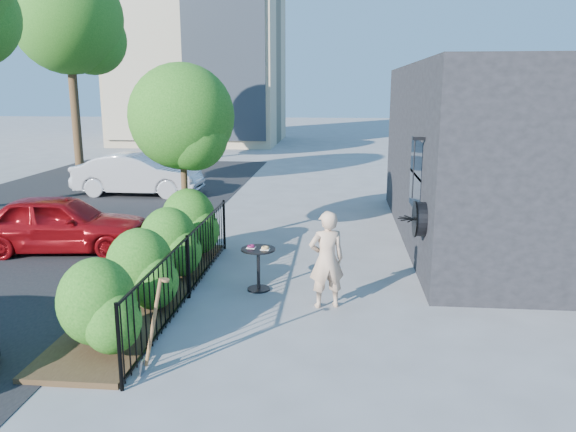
# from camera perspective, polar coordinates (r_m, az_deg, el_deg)

# --- Properties ---
(ground) EXTENTS (120.00, 120.00, 0.00)m
(ground) POSITION_cam_1_polar(r_m,az_deg,el_deg) (9.48, -1.11, -8.62)
(ground) COLOR gray
(ground) RESTS_ON ground
(shop_building) EXTENTS (6.22, 9.00, 4.00)m
(shop_building) POSITION_cam_1_polar(r_m,az_deg,el_deg) (14.09, 24.03, 5.75)
(shop_building) COLOR black
(shop_building) RESTS_ON ground
(fence) EXTENTS (0.05, 6.05, 1.10)m
(fence) POSITION_cam_1_polar(r_m,az_deg,el_deg) (9.57, -10.12, -5.06)
(fence) COLOR black
(fence) RESTS_ON ground
(planting_bed) EXTENTS (1.30, 6.00, 0.08)m
(planting_bed) POSITION_cam_1_polar(r_m,az_deg,el_deg) (9.94, -13.94, -7.73)
(planting_bed) COLOR #382616
(planting_bed) RESTS_ON ground
(shrubs) EXTENTS (1.10, 5.60, 1.24)m
(shrubs) POSITION_cam_1_polar(r_m,az_deg,el_deg) (9.79, -13.40, -3.95)
(shrubs) COLOR #175112
(shrubs) RESTS_ON ground
(patio_tree) EXTENTS (2.20, 2.20, 3.94)m
(patio_tree) POSITION_cam_1_polar(r_m,az_deg,el_deg) (11.99, -10.49, 9.26)
(patio_tree) COLOR #3F2B19
(patio_tree) RESTS_ON ground
(street_tree_far) EXTENTS (4.40, 4.40, 8.28)m
(street_tree_far) POSITION_cam_1_polar(r_m,az_deg,el_deg) (25.34, -21.34, 17.56)
(street_tree_far) COLOR #3F2B19
(street_tree_far) RESTS_ON ground
(cafe_table) EXTENTS (0.60, 0.60, 0.81)m
(cafe_table) POSITION_cam_1_polar(r_m,az_deg,el_deg) (9.82, -3.03, -4.62)
(cafe_table) COLOR black
(cafe_table) RESTS_ON ground
(woman) EXTENTS (0.67, 0.53, 1.59)m
(woman) POSITION_cam_1_polar(r_m,az_deg,el_deg) (9.01, 3.94, -4.44)
(woman) COLOR tan
(woman) RESTS_ON ground
(shovel) EXTENTS (0.43, 0.17, 1.30)m
(shovel) POSITION_cam_1_polar(r_m,az_deg,el_deg) (7.18, -13.72, -11.38)
(shovel) COLOR brown
(shovel) RESTS_ON ground
(car_red) EXTENTS (3.82, 1.88, 1.25)m
(car_red) POSITION_cam_1_polar(r_m,az_deg,el_deg) (13.08, -22.13, -0.67)
(car_red) COLOR maroon
(car_red) RESTS_ON ground
(car_silver) EXTENTS (4.20, 1.54, 1.37)m
(car_silver) POSITION_cam_1_polar(r_m,az_deg,el_deg) (19.27, -14.98, 4.11)
(car_silver) COLOR #B7B6BC
(car_silver) RESTS_ON ground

